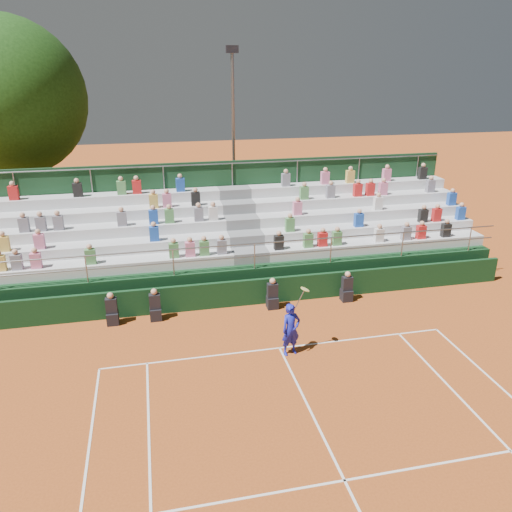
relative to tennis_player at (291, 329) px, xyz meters
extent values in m
plane|color=#AB4E1C|center=(-0.25, 0.36, -0.84)|extent=(90.00, 90.00, 0.00)
cube|color=white|center=(-0.25, 0.36, -0.84)|extent=(11.00, 0.06, 0.01)
cube|color=white|center=(-0.25, -2.84, -0.84)|extent=(0.06, 6.40, 0.01)
cube|color=white|center=(-0.25, -5.13, -0.84)|extent=(8.22, 0.06, 0.01)
cube|color=black|center=(-0.25, 3.56, -0.34)|extent=(20.00, 0.15, 1.00)
cube|color=black|center=(-5.46, 3.11, -0.62)|extent=(0.40, 0.40, 0.44)
cube|color=black|center=(-5.46, 3.11, -0.14)|extent=(0.38, 0.25, 0.55)
sphere|color=tan|center=(-5.46, 3.11, 0.24)|extent=(0.22, 0.22, 0.22)
cube|color=black|center=(-4.01, 3.11, -0.62)|extent=(0.40, 0.40, 0.44)
cube|color=black|center=(-4.01, 3.11, -0.14)|extent=(0.38, 0.25, 0.55)
sphere|color=tan|center=(-4.01, 3.11, 0.24)|extent=(0.22, 0.22, 0.22)
cube|color=black|center=(0.20, 3.11, -0.62)|extent=(0.40, 0.40, 0.44)
cube|color=black|center=(0.20, 3.11, -0.14)|extent=(0.38, 0.25, 0.55)
sphere|color=tan|center=(0.20, 3.11, 0.24)|extent=(0.22, 0.22, 0.22)
cube|color=black|center=(3.09, 3.11, -0.62)|extent=(0.40, 0.40, 0.44)
cube|color=black|center=(3.09, 3.11, -0.14)|extent=(0.38, 0.25, 0.55)
sphere|color=tan|center=(3.09, 3.11, 0.24)|extent=(0.22, 0.22, 0.22)
cube|color=black|center=(-0.25, 6.66, -0.24)|extent=(20.00, 5.20, 1.20)
cube|color=silver|center=(-5.60, 4.99, 0.57)|extent=(9.30, 0.85, 0.42)
cube|color=silver|center=(5.10, 4.99, 0.57)|extent=(9.30, 0.85, 0.42)
cube|color=slate|center=(-0.25, 4.99, 0.57)|extent=(1.40, 0.85, 0.42)
cube|color=silver|center=(-5.60, 5.84, 0.99)|extent=(9.30, 0.85, 0.42)
cube|color=silver|center=(5.10, 5.84, 0.99)|extent=(9.30, 0.85, 0.42)
cube|color=slate|center=(-0.25, 5.84, 0.99)|extent=(1.40, 0.85, 0.42)
cube|color=silver|center=(-5.60, 6.69, 1.41)|extent=(9.30, 0.85, 0.42)
cube|color=silver|center=(5.10, 6.69, 1.41)|extent=(9.30, 0.85, 0.42)
cube|color=slate|center=(-0.25, 6.69, 1.41)|extent=(1.40, 0.85, 0.42)
cube|color=silver|center=(-5.60, 7.54, 1.83)|extent=(9.30, 0.85, 0.42)
cube|color=silver|center=(5.10, 7.54, 1.83)|extent=(9.30, 0.85, 0.42)
cube|color=slate|center=(-0.25, 7.54, 1.83)|extent=(1.40, 0.85, 0.42)
cube|color=silver|center=(-5.60, 8.39, 2.25)|extent=(9.30, 0.85, 0.42)
cube|color=silver|center=(5.10, 8.39, 2.25)|extent=(9.30, 0.85, 0.42)
cube|color=slate|center=(-0.25, 8.39, 2.25)|extent=(1.40, 0.85, 0.42)
cube|color=#173B1F|center=(-0.25, 8.91, 1.36)|extent=(20.00, 0.12, 4.40)
cylinder|color=gray|center=(-0.25, 4.11, 1.36)|extent=(20.00, 0.05, 0.05)
cylinder|color=gray|center=(-0.25, 8.81, 3.46)|extent=(20.00, 0.05, 0.05)
cube|color=gold|center=(-9.18, 4.84, 1.06)|extent=(0.36, 0.24, 0.56)
cube|color=slate|center=(-8.64, 4.84, 1.06)|extent=(0.36, 0.24, 0.56)
cube|color=pink|center=(-8.01, 4.84, 1.06)|extent=(0.36, 0.24, 0.56)
cube|color=#4C8C4C|center=(-6.16, 4.84, 1.06)|extent=(0.36, 0.24, 0.56)
cube|color=#4C8C4C|center=(-3.17, 4.84, 1.06)|extent=(0.36, 0.24, 0.56)
cube|color=pink|center=(-2.57, 4.84, 1.06)|extent=(0.36, 0.24, 0.56)
cube|color=#4C8C4C|center=(-2.04, 4.84, 1.06)|extent=(0.36, 0.24, 0.56)
cube|color=slate|center=(-1.37, 4.84, 1.06)|extent=(0.36, 0.24, 0.56)
cube|color=gold|center=(-9.18, 5.69, 1.48)|extent=(0.36, 0.24, 0.56)
cube|color=pink|center=(-7.98, 5.69, 1.48)|extent=(0.36, 0.24, 0.56)
cube|color=#1E4CB2|center=(-3.84, 5.69, 1.48)|extent=(0.36, 0.24, 0.56)
cube|color=slate|center=(-8.61, 6.54, 1.90)|extent=(0.36, 0.24, 0.56)
cube|color=slate|center=(-8.01, 6.54, 1.90)|extent=(0.36, 0.24, 0.56)
cube|color=slate|center=(-7.38, 6.54, 1.90)|extent=(0.36, 0.24, 0.56)
cube|color=slate|center=(-5.03, 6.54, 1.90)|extent=(0.36, 0.24, 0.56)
cube|color=#1E4CB2|center=(-3.82, 6.54, 1.90)|extent=(0.36, 0.24, 0.56)
cube|color=#4C8C4C|center=(-3.20, 6.54, 1.90)|extent=(0.36, 0.24, 0.56)
cube|color=slate|center=(-2.03, 6.54, 1.90)|extent=(0.36, 0.24, 0.56)
cube|color=silver|center=(-1.44, 6.54, 1.90)|extent=(0.36, 0.24, 0.56)
cube|color=gold|center=(-3.76, 7.39, 2.32)|extent=(0.36, 0.24, 0.56)
cube|color=pink|center=(-3.22, 7.39, 2.32)|extent=(0.36, 0.24, 0.56)
cube|color=black|center=(-2.05, 7.39, 2.32)|extent=(0.36, 0.24, 0.56)
cube|color=red|center=(-9.20, 8.24, 2.74)|extent=(0.36, 0.24, 0.56)
cube|color=black|center=(-6.76, 8.24, 2.74)|extent=(0.36, 0.24, 0.56)
cube|color=#4C8C4C|center=(-5.02, 8.24, 2.74)|extent=(0.36, 0.24, 0.56)
cube|color=red|center=(-4.40, 8.24, 2.74)|extent=(0.36, 0.24, 0.56)
cube|color=#1E4CB2|center=(-2.59, 8.24, 2.74)|extent=(0.36, 0.24, 0.56)
cube|color=black|center=(0.87, 4.84, 1.06)|extent=(0.36, 0.24, 0.56)
cube|color=#4C8C4C|center=(2.06, 4.84, 1.06)|extent=(0.36, 0.24, 0.56)
cube|color=red|center=(2.66, 4.84, 1.06)|extent=(0.36, 0.24, 0.56)
cube|color=#4C8C4C|center=(3.26, 4.84, 1.06)|extent=(0.36, 0.24, 0.56)
cube|color=silver|center=(5.07, 4.84, 1.06)|extent=(0.36, 0.24, 0.56)
cube|color=slate|center=(6.27, 4.84, 1.06)|extent=(0.36, 0.24, 0.56)
cube|color=red|center=(6.95, 4.84, 1.06)|extent=(0.36, 0.24, 0.56)
cube|color=black|center=(8.09, 4.84, 1.06)|extent=(0.36, 0.24, 0.56)
cube|color=#4C8C4C|center=(1.55, 5.69, 1.48)|extent=(0.36, 0.24, 0.56)
cube|color=#1E4CB2|center=(4.53, 5.69, 1.48)|extent=(0.36, 0.24, 0.56)
cube|color=black|center=(7.46, 5.69, 1.48)|extent=(0.36, 0.24, 0.56)
cube|color=red|center=(8.11, 5.69, 1.48)|extent=(0.36, 0.24, 0.56)
cube|color=#1E4CB2|center=(9.26, 5.69, 1.48)|extent=(0.36, 0.24, 0.56)
cube|color=pink|center=(2.11, 6.54, 1.90)|extent=(0.36, 0.24, 0.56)
cube|color=silver|center=(5.75, 6.54, 1.90)|extent=(0.36, 0.24, 0.56)
cube|color=#1E4CB2|center=(9.30, 6.54, 1.90)|extent=(0.36, 0.24, 0.56)
cube|color=#4C8C4C|center=(2.65, 7.39, 2.32)|extent=(0.36, 0.24, 0.56)
cube|color=slate|center=(3.86, 7.39, 2.32)|extent=(0.36, 0.24, 0.56)
cube|color=red|center=(5.14, 7.39, 2.32)|extent=(0.36, 0.24, 0.56)
cube|color=red|center=(5.73, 7.39, 2.32)|extent=(0.36, 0.24, 0.56)
cube|color=pink|center=(6.35, 7.39, 2.32)|extent=(0.36, 0.24, 0.56)
cube|color=slate|center=(8.69, 7.39, 2.32)|extent=(0.36, 0.24, 0.56)
cube|color=slate|center=(2.05, 8.24, 2.74)|extent=(0.36, 0.24, 0.56)
cube|color=pink|center=(3.89, 8.24, 2.74)|extent=(0.36, 0.24, 0.56)
cube|color=gold|center=(5.10, 8.24, 2.74)|extent=(0.36, 0.24, 0.56)
cube|color=pink|center=(6.90, 8.24, 2.74)|extent=(0.36, 0.24, 0.56)
cube|color=black|center=(8.72, 8.24, 2.74)|extent=(0.36, 0.24, 0.56)
imported|color=#181EB5|center=(0.00, 0.00, -0.01)|extent=(0.69, 0.53, 1.68)
cylinder|color=gray|center=(0.25, 0.00, 1.01)|extent=(0.26, 0.03, 0.51)
cylinder|color=#E5D866|center=(0.40, 0.00, 1.31)|extent=(0.26, 0.28, 0.14)
cylinder|color=#382314|center=(-10.06, 13.21, 1.15)|extent=(0.50, 0.50, 3.99)
sphere|color=#14360E|center=(-10.06, 13.21, 6.06)|extent=(7.29, 7.29, 7.29)
cylinder|color=#382314|center=(-10.67, 13.56, 0.89)|extent=(0.50, 0.50, 3.48)
cylinder|color=gray|center=(0.48, 12.57, 3.58)|extent=(0.16, 0.16, 8.85)
cube|color=black|center=(0.48, 12.57, 8.18)|extent=(0.60, 0.25, 0.35)
camera|label=1|loc=(-3.88, -12.81, 7.58)|focal=35.00mm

